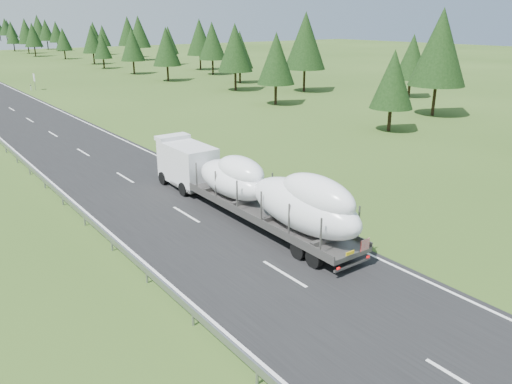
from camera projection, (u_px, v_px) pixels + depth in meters
highway_sign at (34, 79)px, 79.68m from camera, size 0.08×0.90×2.60m
tree_line_right at (132, 36)px, 124.34m from camera, size 27.69×330.27×12.52m
boat_truck at (252, 186)px, 27.83m from camera, size 2.60×17.90×3.99m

